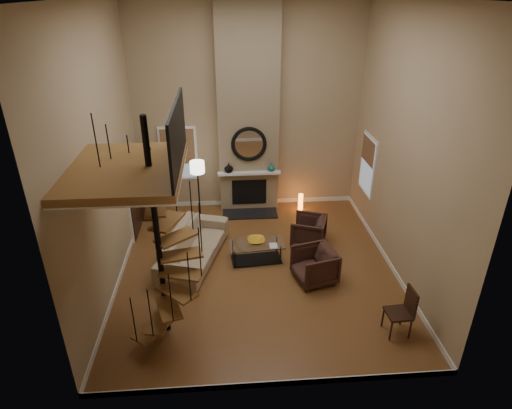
{
  "coord_description": "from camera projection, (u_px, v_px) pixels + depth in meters",
  "views": [
    {
      "loc": [
        -0.65,
        -8.03,
        5.67
      ],
      "look_at": [
        0.0,
        0.4,
        1.4
      ],
      "focal_mm": 30.41,
      "sensor_mm": 36.0,
      "label": 1
    }
  ],
  "objects": [
    {
      "name": "baseboard_front",
      "position": [
        274.0,
        384.0,
        6.84
      ],
      "size": [
        6.0,
        0.02,
        0.12
      ],
      "primitive_type": "cube",
      "color": "white",
      "rests_on": "ground"
    },
    {
      "name": "book",
      "position": [
        272.0,
        246.0,
        9.71
      ],
      "size": [
        0.19,
        0.25,
        0.02
      ],
      "primitive_type": "imported",
      "rotation": [
        0.0,
        0.0,
        -0.03
      ],
      "color": "gray",
      "rests_on": "coffee_table"
    },
    {
      "name": "loft",
      "position": [
        132.0,
        166.0,
        6.55
      ],
      "size": [
        1.7,
        2.2,
        1.09
      ],
      "color": "olive",
      "rests_on": "left_wall"
    },
    {
      "name": "ground",
      "position": [
        257.0,
        268.0,
        9.75
      ],
      "size": [
        6.0,
        6.5,
        0.01
      ],
      "primitive_type": "cube",
      "color": "brown",
      "rests_on": "ground"
    },
    {
      "name": "spiral_stair",
      "position": [
        160.0,
        247.0,
        7.23
      ],
      "size": [
        1.47,
        1.47,
        4.06
      ],
      "color": "black",
      "rests_on": "ground"
    },
    {
      "name": "floor_lamp",
      "position": [
        198.0,
        172.0,
        11.08
      ],
      "size": [
        0.37,
        0.37,
        1.7
      ],
      "color": "black",
      "rests_on": "ground"
    },
    {
      "name": "front_wall",
      "position": [
        278.0,
        238.0,
        5.61
      ],
      "size": [
        6.0,
        0.02,
        5.5
      ],
      "primitive_type": "cube",
      "color": "tan",
      "rests_on": "ground"
    },
    {
      "name": "accent_lamp",
      "position": [
        301.0,
        202.0,
        12.17
      ],
      "size": [
        0.13,
        0.13,
        0.47
      ],
      "primitive_type": "cylinder",
      "color": "orange",
      "rests_on": "ground"
    },
    {
      "name": "baseboard_left",
      "position": [
        122.0,
        272.0,
        9.52
      ],
      "size": [
        0.02,
        6.5,
        0.12
      ],
      "primitive_type": "cube",
      "color": "white",
      "rests_on": "ground"
    },
    {
      "name": "window_right",
      "position": [
        368.0,
        164.0,
        11.0
      ],
      "size": [
        0.06,
        1.02,
        1.52
      ],
      "color": "white",
      "rests_on": "right_wall"
    },
    {
      "name": "bowl",
      "position": [
        256.0,
        241.0,
        9.84
      ],
      "size": [
        0.4,
        0.4,
        0.1
      ],
      "primitive_type": "imported",
      "color": "gold",
      "rests_on": "coffee_table"
    },
    {
      "name": "window_back",
      "position": [
        178.0,
        153.0,
        11.75
      ],
      "size": [
        1.02,
        0.06,
        1.52
      ],
      "color": "white",
      "rests_on": "back_wall"
    },
    {
      "name": "armchair_far",
      "position": [
        318.0,
        265.0,
        9.24
      ],
      "size": [
        1.01,
        0.99,
        0.75
      ],
      "primitive_type": "imported",
      "rotation": [
        0.0,
        0.0,
        -1.32
      ],
      "color": "#3D231C",
      "rests_on": "ground"
    },
    {
      "name": "back_wall",
      "position": [
        248.0,
        110.0,
        11.4
      ],
      "size": [
        6.0,
        0.02,
        5.5
      ],
      "primitive_type": "cube",
      "color": "tan",
      "rests_on": "ground"
    },
    {
      "name": "mirror_frame",
      "position": [
        249.0,
        144.0,
        11.39
      ],
      "size": [
        0.94,
        0.1,
        0.94
      ],
      "primitive_type": "torus",
      "rotation": [
        1.57,
        0.0,
        0.0
      ],
      "color": "black",
      "rests_on": "chimney_breast"
    },
    {
      "name": "mirror_disc",
      "position": [
        249.0,
        144.0,
        11.4
      ],
      "size": [
        0.8,
        0.01,
        0.8
      ],
      "primitive_type": "cylinder",
      "rotation": [
        1.57,
        0.0,
        0.0
      ],
      "color": "white",
      "rests_on": "chimney_breast"
    },
    {
      "name": "right_wall",
      "position": [
        406.0,
        148.0,
        8.71
      ],
      "size": [
        0.02,
        6.5,
        5.5
      ],
      "primitive_type": "cube",
      "color": "tan",
      "rests_on": "ground"
    },
    {
      "name": "left_wall",
      "position": [
        102.0,
        157.0,
        8.3
      ],
      "size": [
        0.02,
        6.5,
        5.5
      ],
      "primitive_type": "cube",
      "color": "tan",
      "rests_on": "ground"
    },
    {
      "name": "hutch",
      "position": [
        147.0,
        183.0,
        11.63
      ],
      "size": [
        0.4,
        0.85,
        1.9
      ],
      "primitive_type": "cube",
      "color": "black",
      "rests_on": "ground"
    },
    {
      "name": "firebox",
      "position": [
        249.0,
        192.0,
        12.04
      ],
      "size": [
        0.95,
        0.02,
        0.72
      ],
      "primitive_type": "cube",
      "color": "black",
      "rests_on": "chimney_breast"
    },
    {
      "name": "armchair_near",
      "position": [
        312.0,
        231.0,
        10.5
      ],
      "size": [
        1.01,
        1.0,
        0.73
      ],
      "primitive_type": "imported",
      "rotation": [
        0.0,
        0.0,
        -1.92
      ],
      "color": "#3D231C",
      "rests_on": "ground"
    },
    {
      "name": "side_chair",
      "position": [
        403.0,
        309.0,
        7.71
      ],
      "size": [
        0.45,
        0.44,
        0.93
      ],
      "color": "black",
      "rests_on": "ground"
    },
    {
      "name": "baseboard_right",
      "position": [
        387.0,
        260.0,
        9.92
      ],
      "size": [
        0.02,
        6.5,
        0.12
      ],
      "primitive_type": "cube",
      "color": "white",
      "rests_on": "ground"
    },
    {
      "name": "sofa",
      "position": [
        193.0,
        245.0,
        9.87
      ],
      "size": [
        1.63,
        2.65,
        0.72
      ],
      "primitive_type": "imported",
      "rotation": [
        0.0,
        0.0,
        1.28
      ],
      "color": "tan",
      "rests_on": "ground"
    },
    {
      "name": "hearth",
      "position": [
        250.0,
        214.0,
        12.02
      ],
      "size": [
        1.5,
        0.6,
        0.04
      ],
      "primitive_type": "cube",
      "color": "black",
      "rests_on": "ground"
    },
    {
      "name": "entry_door",
      "position": [
        132.0,
        196.0,
        10.67
      ],
      "size": [
        0.1,
        1.05,
        2.16
      ],
      "color": "white",
      "rests_on": "ground"
    },
    {
      "name": "coffee_table",
      "position": [
        256.0,
        250.0,
        9.9
      ],
      "size": [
        1.29,
        0.73,
        0.46
      ],
      "color": "silver",
      "rests_on": "ground"
    },
    {
      "name": "mantel",
      "position": [
        249.0,
        173.0,
        11.7
      ],
      "size": [
        1.7,
        0.18,
        0.06
      ],
      "primitive_type": "cube",
      "color": "white",
      "rests_on": "chimney_breast"
    },
    {
      "name": "vase_right",
      "position": [
        271.0,
        167.0,
        11.72
      ],
      "size": [
        0.2,
        0.2,
        0.21
      ],
      "primitive_type": "imported",
      "color": "#1A5B52",
      "rests_on": "mantel"
    },
    {
      "name": "vase_left",
      "position": [
        229.0,
        168.0,
        11.63
      ],
      "size": [
        0.24,
        0.24,
        0.25
      ],
      "primitive_type": "imported",
      "color": "black",
      "rests_on": "mantel"
    },
    {
      "name": "baseboard_back",
      "position": [
        249.0,
        202.0,
        12.6
      ],
      "size": [
        6.0,
        0.02,
        0.12
      ],
      "primitive_type": "cube",
      "color": "white",
      "rests_on": "ground"
    },
    {
      "name": "chimney_breast",
      "position": [
        248.0,
        112.0,
        11.23
      ],
      "size": [
        1.6,
        0.38,
        5.5
      ],
      "primitive_type": "cube",
      "color": "#8A7859",
      "rests_on": "ground"
    }
  ]
}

